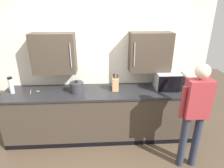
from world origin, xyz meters
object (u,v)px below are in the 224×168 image
object	(u,v)px
knife_block	(115,84)
stock_pot	(77,87)
person_figure	(195,109)
microwave_oven	(169,81)
wooden_spoon	(35,92)
thermos_flask	(11,85)

from	to	relation	value
knife_block	stock_pot	xyz separation A→B (m)	(-0.68, -0.04, -0.03)
stock_pot	person_figure	xyz separation A→B (m)	(1.75, -0.81, -0.04)
microwave_oven	wooden_spoon	size ratio (longest dim) A/B	2.91
wooden_spoon	person_figure	xyz separation A→B (m)	(2.50, -0.84, 0.05)
microwave_oven	person_figure	size ratio (longest dim) A/B	0.32
thermos_flask	wooden_spoon	xyz separation A→B (m)	(0.37, 0.02, -0.14)
thermos_flask	person_figure	size ratio (longest dim) A/B	0.18
microwave_oven	stock_pot	world-z (taller)	microwave_oven
microwave_oven	wooden_spoon	xyz separation A→B (m)	(-2.41, -0.02, -0.15)
microwave_oven	person_figure	bearing A→B (deg)	-83.86
stock_pot	wooden_spoon	world-z (taller)	stock_pot
knife_block	person_figure	size ratio (longest dim) A/B	0.19
microwave_oven	stock_pot	distance (m)	1.66
thermos_flask	stock_pot	size ratio (longest dim) A/B	0.88
knife_block	stock_pot	size ratio (longest dim) A/B	0.96
microwave_oven	stock_pot	bearing A→B (deg)	-177.90
wooden_spoon	person_figure	bearing A→B (deg)	-18.61
knife_block	person_figure	world-z (taller)	person_figure
knife_block	person_figure	xyz separation A→B (m)	(1.07, -0.85, -0.07)
thermos_flask	person_figure	xyz separation A→B (m)	(2.87, -0.82, -0.10)
microwave_oven	wooden_spoon	distance (m)	2.41
knife_block	stock_pot	bearing A→B (deg)	-176.50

